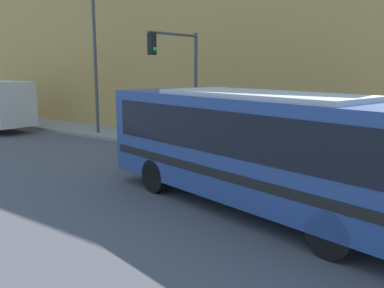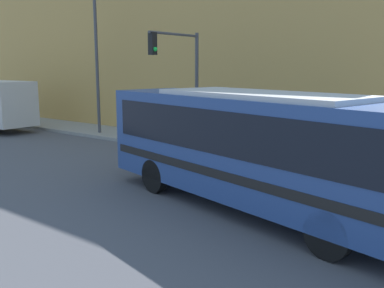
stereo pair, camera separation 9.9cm
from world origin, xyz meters
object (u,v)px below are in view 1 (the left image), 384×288
Objects in this scene: city_bus at (259,143)px; street_lamp at (90,47)px; traffic_light_pole at (181,70)px; pedestrian_near_corner at (321,137)px; fire_hydrant at (336,157)px; parking_meter at (176,127)px.

street_lamp is (5.83, 13.68, 3.09)m from city_bus.
traffic_light_pole is 6.70m from pedestrian_near_corner.
traffic_light_pole is (4.94, 6.58, 1.90)m from city_bus.
city_bus is 6.44× the size of pedestrian_near_corner.
pedestrian_near_corner is at bearing 19.88° from city_bus.
fire_hydrant is 7.57m from traffic_light_pole.
traffic_light_pole is (-0.97, 6.76, 3.28)m from fire_hydrant.
parking_meter is at bearing 48.94° from traffic_light_pole.
traffic_light_pole is 0.64× the size of street_lamp.
traffic_light_pole is 3.14m from parking_meter.
fire_hydrant is 7.89m from parking_meter.
city_bus is 8.72× the size of parking_meter.
fire_hydrant is 0.14× the size of traffic_light_pole.
city_bus is at bearing 178.22° from fire_hydrant.
traffic_light_pole reaches higher than pedestrian_near_corner.
city_bus is 9.74m from parking_meter.
fire_hydrant is 0.57× the size of parking_meter.
street_lamp reaches higher than parking_meter.
fire_hydrant is 0.09× the size of street_lamp.
street_lamp is at bearing 95.70° from pedestrian_near_corner.
parking_meter is 0.15× the size of street_lamp.
city_bus is at bearing -127.56° from parking_meter.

